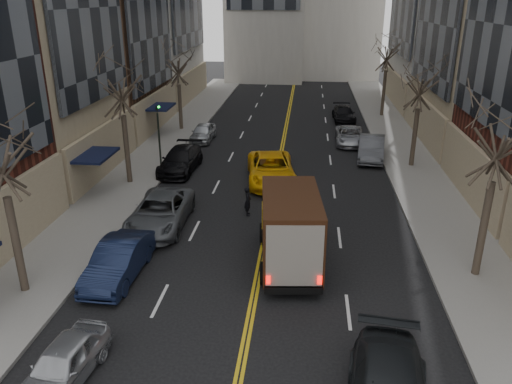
% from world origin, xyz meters
% --- Properties ---
extents(sidewalk_left, '(4.00, 66.00, 0.15)m').
position_xyz_m(sidewalk_left, '(-9.00, 27.00, 0.07)').
color(sidewalk_left, slate).
rests_on(sidewalk_left, ground).
extents(sidewalk_right, '(4.00, 66.00, 0.15)m').
position_xyz_m(sidewalk_right, '(9.00, 27.00, 0.07)').
color(sidewalk_right, slate).
rests_on(sidewalk_right, ground).
extents(tree_lf_mid, '(3.20, 3.20, 8.91)m').
position_xyz_m(tree_lf_mid, '(-8.80, 20.00, 6.60)').
color(tree_lf_mid, '#382D23').
rests_on(tree_lf_mid, sidewalk_left).
extents(tree_lf_far, '(3.20, 3.20, 8.12)m').
position_xyz_m(tree_lf_far, '(-8.80, 33.00, 6.02)').
color(tree_lf_far, '#382D23').
rests_on(tree_lf_far, sidewalk_left).
extents(tree_rt_near, '(3.20, 3.20, 8.71)m').
position_xyz_m(tree_rt_near, '(8.80, 11.00, 6.45)').
color(tree_rt_near, '#382D23').
rests_on(tree_rt_near, sidewalk_right).
extents(tree_rt_mid, '(3.20, 3.20, 8.32)m').
position_xyz_m(tree_rt_mid, '(8.80, 25.00, 6.17)').
color(tree_rt_mid, '#382D23').
rests_on(tree_rt_mid, sidewalk_right).
extents(tree_rt_far, '(3.20, 3.20, 9.11)m').
position_xyz_m(tree_rt_far, '(8.80, 40.00, 6.74)').
color(tree_rt_far, '#382D23').
rests_on(tree_rt_far, sidewalk_right).
extents(traffic_signal, '(0.29, 0.26, 4.70)m').
position_xyz_m(traffic_signal, '(-7.39, 22.00, 2.82)').
color(traffic_signal, black).
rests_on(traffic_signal, sidewalk_left).
extents(ups_truck, '(2.93, 6.24, 3.31)m').
position_xyz_m(ups_truck, '(1.21, 11.33, 1.67)').
color(ups_truck, black).
rests_on(ups_truck, ground).
extents(taxi, '(3.52, 6.28, 1.66)m').
position_xyz_m(taxi, '(-0.30, 21.22, 0.83)').
color(taxi, '#F2AF0A').
rests_on(taxi, ground).
extents(pedestrian, '(0.45, 0.61, 1.53)m').
position_xyz_m(pedestrian, '(-1.13, 16.15, 0.77)').
color(pedestrian, black).
rests_on(pedestrian, ground).
extents(parked_lf_a, '(1.91, 3.87, 1.27)m').
position_xyz_m(parked_lf_a, '(-5.10, 3.60, 0.63)').
color(parked_lf_a, '#B0B3B9').
rests_on(parked_lf_a, ground).
extents(parked_lf_b, '(1.73, 4.62, 1.51)m').
position_xyz_m(parked_lf_b, '(-5.58, 9.47, 0.75)').
color(parked_lf_b, black).
rests_on(parked_lf_b, ground).
extents(parked_lf_c, '(2.66, 5.60, 1.54)m').
position_xyz_m(parked_lf_c, '(-5.26, 14.36, 0.77)').
color(parked_lf_c, '#515459').
rests_on(parked_lf_c, ground).
extents(parked_lf_d, '(2.28, 5.20, 1.49)m').
position_xyz_m(parked_lf_d, '(-6.30, 22.67, 0.74)').
color(parked_lf_d, black).
rests_on(parked_lf_d, ground).
extents(parked_lf_e, '(1.67, 3.95, 1.33)m').
position_xyz_m(parked_lf_e, '(-6.30, 29.99, 0.67)').
color(parked_lf_e, '#B1B6BA').
rests_on(parked_lf_e, ground).
extents(parked_rt_a, '(2.27, 5.00, 1.59)m').
position_xyz_m(parked_rt_a, '(6.30, 26.49, 0.79)').
color(parked_rt_a, '#4B4D53').
rests_on(parked_rt_a, ground).
extents(parked_rt_b, '(2.20, 4.64, 1.28)m').
position_xyz_m(parked_rt_b, '(5.10, 30.25, 0.64)').
color(parked_rt_b, '#A8AAB0').
rests_on(parked_rt_b, ground).
extents(parked_rt_c, '(2.10, 4.65, 1.32)m').
position_xyz_m(parked_rt_c, '(5.10, 37.70, 0.66)').
color(parked_rt_c, black).
rests_on(parked_rt_c, ground).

